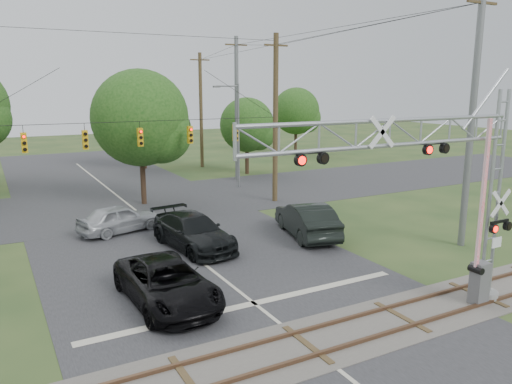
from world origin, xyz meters
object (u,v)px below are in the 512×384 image
crossing_gantry (434,183)px  traffic_signal_span (155,126)px  pickup_black (167,283)px  car_dark (193,232)px  streetlight (236,131)px  sedan_silver (119,219)px

crossing_gantry → traffic_signal_span: traffic_signal_span is taller
traffic_signal_span → pickup_black: (-3.76, -12.89, -4.82)m
car_dark → streetlight: (8.82, 12.83, 3.74)m
pickup_black → sedan_silver: pickup_black is taller
crossing_gantry → streetlight: size_ratio=1.36×
crossing_gantry → car_dark: 12.61m
sedan_silver → streetlight: streetlight is taller
traffic_signal_span → streetlight: traffic_signal_span is taller
streetlight → car_dark: bearing=-124.5°
crossing_gantry → streetlight: bearing=79.2°
pickup_black → streetlight: (12.12, 18.54, 3.78)m
traffic_signal_span → pickup_black: 14.26m
sedan_silver → streetlight: 14.60m
streetlight → pickup_black: bearing=-123.2°
car_dark → pickup_black: bearing=-126.9°
traffic_signal_span → streetlight: size_ratio=2.35×
pickup_black → crossing_gantry: bearing=-38.2°
sedan_silver → car_dark: bearing=-166.2°
traffic_signal_span → sedan_silver: bearing=-139.3°
pickup_black → car_dark: size_ratio=0.99×
pickup_black → streetlight: streetlight is taller
car_dark → sedan_silver: (-2.59, 4.55, -0.07)m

